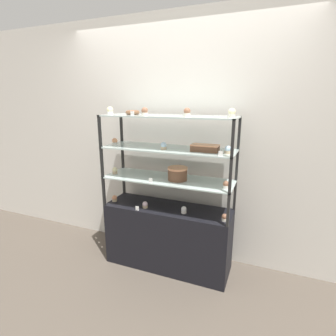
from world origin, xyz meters
name	(u,v)px	position (x,y,z in m)	size (l,w,h in m)	color
ground_plane	(168,264)	(0.00, 0.00, 0.00)	(20.00, 20.00, 0.00)	brown
back_wall	(180,142)	(0.00, 0.35, 1.30)	(8.00, 0.05, 2.60)	silver
display_base	(168,236)	(0.00, 0.00, 0.34)	(1.30, 0.42, 0.67)	black
display_riser_lower	(168,180)	(0.00, 0.00, 0.96)	(1.30, 0.42, 0.31)	black
display_riser_middle	(168,150)	(0.00, 0.00, 1.27)	(1.30, 0.42, 0.31)	black
display_riser_upper	(168,118)	(0.00, 0.00, 1.58)	(1.30, 0.42, 0.31)	black
layer_cake_centerpiece	(178,174)	(0.10, -0.01, 1.05)	(0.19, 0.19, 0.13)	brown
sheet_cake_frosted	(205,148)	(0.37, -0.03, 1.32)	(0.25, 0.13, 0.06)	brown
cupcake_0	(115,198)	(-0.60, -0.07, 0.70)	(0.05, 0.05, 0.07)	#CCB28C
cupcake_1	(145,205)	(-0.21, -0.10, 0.70)	(0.05, 0.05, 0.07)	#CCB28C
cupcake_2	(184,210)	(0.20, -0.07, 0.70)	(0.05, 0.05, 0.07)	white
cupcake_3	(225,217)	(0.60, -0.09, 0.70)	(0.05, 0.05, 0.07)	beige
price_tag_0	(137,208)	(-0.26, -0.19, 0.69)	(0.04, 0.00, 0.04)	white
cupcake_4	(115,171)	(-0.59, -0.05, 1.02)	(0.05, 0.05, 0.07)	#CCB28C
cupcake_5	(226,185)	(0.59, -0.09, 1.02)	(0.05, 0.05, 0.07)	white
price_tag_1	(151,181)	(-0.10, -0.19, 1.00)	(0.04, 0.00, 0.04)	white
cupcake_6	(115,142)	(-0.58, -0.04, 1.32)	(0.06, 0.06, 0.07)	white
cupcake_7	(164,146)	(-0.01, -0.09, 1.32)	(0.06, 0.06, 0.07)	#CCB28C
cupcake_8	(228,150)	(0.58, -0.06, 1.32)	(0.06, 0.06, 0.07)	#CCB28C
price_tag_2	(221,154)	(0.55, -0.19, 1.31)	(0.04, 0.00, 0.04)	white
cupcake_9	(110,111)	(-0.59, -0.07, 1.64)	(0.06, 0.06, 0.08)	white
cupcake_10	(145,112)	(-0.19, -0.11, 1.64)	(0.06, 0.06, 0.08)	beige
cupcake_11	(187,112)	(0.21, -0.06, 1.64)	(0.06, 0.06, 0.08)	beige
cupcake_12	(232,113)	(0.60, -0.04, 1.64)	(0.06, 0.06, 0.08)	beige
price_tag_3	(132,114)	(-0.27, -0.19, 1.62)	(0.04, 0.00, 0.04)	white
donut_glazed	(133,112)	(-0.38, 0.01, 1.62)	(0.14, 0.14, 0.04)	brown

